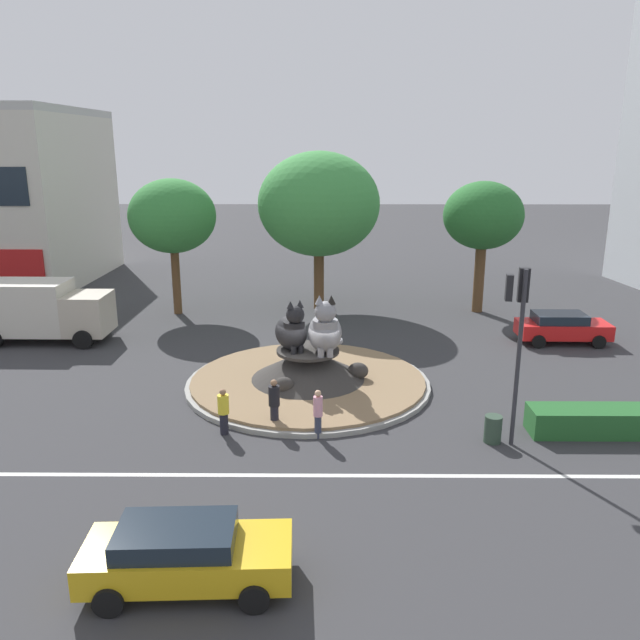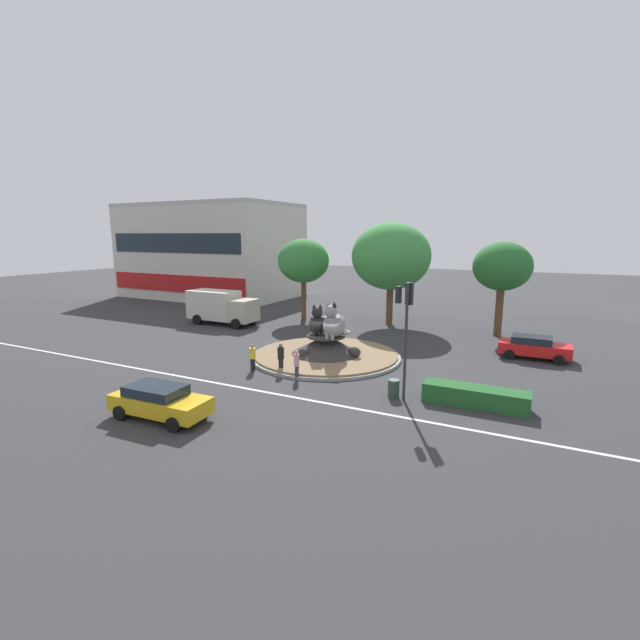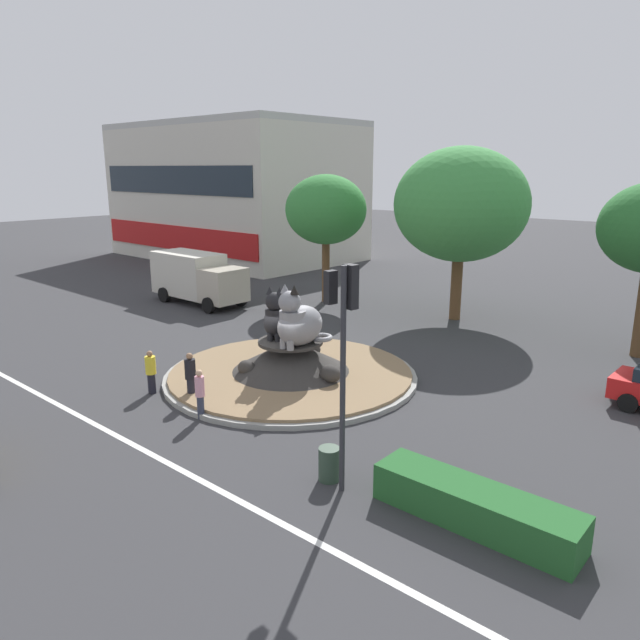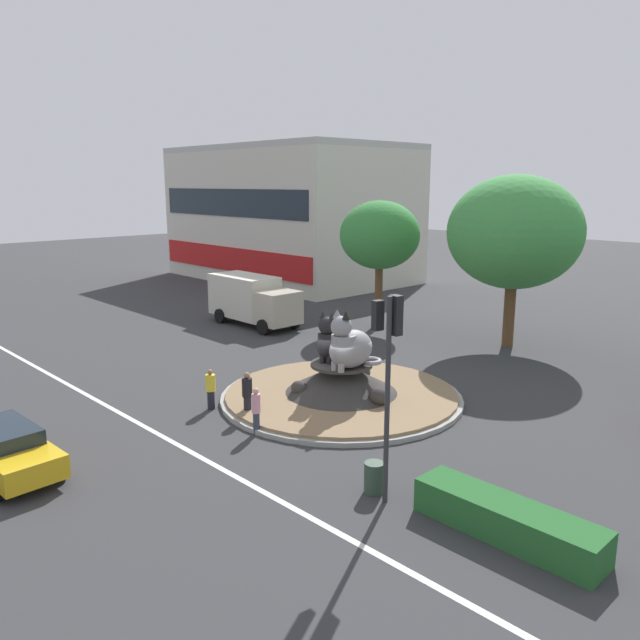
# 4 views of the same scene
# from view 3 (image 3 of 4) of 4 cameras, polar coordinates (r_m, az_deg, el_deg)

# --- Properties ---
(ground_plane) EXTENTS (160.00, 160.00, 0.00)m
(ground_plane) POSITION_cam_3_polar(r_m,az_deg,el_deg) (23.05, -2.82, -5.56)
(ground_plane) COLOR #333335
(lane_centreline) EXTENTS (112.00, 0.20, 0.01)m
(lane_centreline) POSITION_cam_3_polar(r_m,az_deg,el_deg) (18.92, -18.28, -10.94)
(lane_centreline) COLOR silver
(lane_centreline) RESTS_ON ground
(roundabout_island) EXTENTS (9.70, 9.70, 1.51)m
(roundabout_island) POSITION_cam_3_polar(r_m,az_deg,el_deg) (22.88, -2.81, -4.33)
(roundabout_island) COLOR gray
(roundabout_island) RESTS_ON ground
(cat_statue_black) EXTENTS (1.78, 2.32, 2.07)m
(cat_statue_black) POSITION_cam_3_polar(r_m,az_deg,el_deg) (22.81, -3.99, 0.16)
(cat_statue_black) COLOR black
(cat_statue_black) RESTS_ON roundabout_island
(cat_statue_grey) EXTENTS (1.44, 2.34, 2.36)m
(cat_statue_grey) POSITION_cam_3_polar(r_m,az_deg,el_deg) (21.70, -2.10, -0.27)
(cat_statue_grey) COLOR gray
(cat_statue_grey) RESTS_ON roundabout_island
(traffic_light_mast) EXTENTS (0.77, 0.48, 5.72)m
(traffic_light_mast) POSITION_cam_3_polar(r_m,az_deg,el_deg) (14.01, 2.30, -0.95)
(traffic_light_mast) COLOR #2D2D33
(traffic_light_mast) RESTS_ON ground
(shophouse_block) EXTENTS (21.43, 13.45, 11.69)m
(shophouse_block) POSITION_cam_3_polar(r_m,az_deg,el_deg) (54.83, -8.25, 12.17)
(shophouse_block) COLOR beige
(shophouse_block) RESTS_ON ground
(clipped_hedge_strip) EXTENTS (4.78, 1.20, 0.90)m
(clipped_hedge_strip) POSITION_cam_3_polar(r_m,az_deg,el_deg) (14.47, 14.67, -16.97)
(clipped_hedge_strip) COLOR #235B28
(clipped_hedge_strip) RESTS_ON ground
(broadleaf_tree_behind_island) EXTENTS (4.77, 4.77, 7.54)m
(broadleaf_tree_behind_island) POSITION_cam_3_polar(r_m,az_deg,el_deg) (35.23, 0.57, 10.55)
(broadleaf_tree_behind_island) COLOR brown
(broadleaf_tree_behind_island) RESTS_ON ground
(second_tree_near_tower) EXTENTS (6.89, 6.89, 8.98)m
(second_tree_near_tower) POSITION_cam_3_polar(r_m,az_deg,el_deg) (31.74, 13.43, 10.73)
(second_tree_near_tower) COLOR brown
(second_tree_near_tower) RESTS_ON ground
(pedestrian_pink_shirt) EXTENTS (0.31, 0.31, 1.66)m
(pedestrian_pink_shirt) POSITION_cam_3_polar(r_m,az_deg,el_deg) (19.49, -11.49, -6.87)
(pedestrian_pink_shirt) COLOR #33384C
(pedestrian_pink_shirt) RESTS_ON ground
(pedestrian_black_shirt) EXTENTS (0.38, 0.38, 1.73)m
(pedestrian_black_shirt) POSITION_cam_3_polar(r_m,az_deg,el_deg) (21.03, -12.37, -5.26)
(pedestrian_black_shirt) COLOR black
(pedestrian_black_shirt) RESTS_ON ground
(pedestrian_yellow_shirt) EXTENTS (0.37, 0.37, 1.59)m
(pedestrian_yellow_shirt) POSITION_cam_3_polar(r_m,az_deg,el_deg) (22.06, -15.99, -4.77)
(pedestrian_yellow_shirt) COLOR black
(pedestrian_yellow_shirt) RESTS_ON ground
(delivery_box_truck) EXTENTS (6.52, 2.68, 2.98)m
(delivery_box_truck) POSITION_cam_3_polar(r_m,az_deg,el_deg) (35.99, -11.77, 4.10)
(delivery_box_truck) COLOR #B7AD99
(delivery_box_truck) RESTS_ON ground
(litter_bin) EXTENTS (0.56, 0.56, 0.90)m
(litter_bin) POSITION_cam_3_polar(r_m,az_deg,el_deg) (15.75, 0.89, -13.70)
(litter_bin) COLOR #2D4233
(litter_bin) RESTS_ON ground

